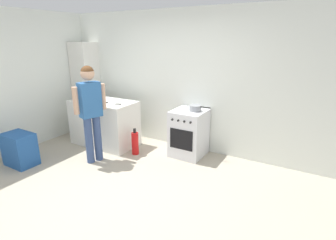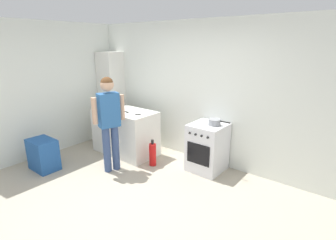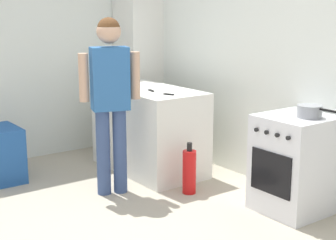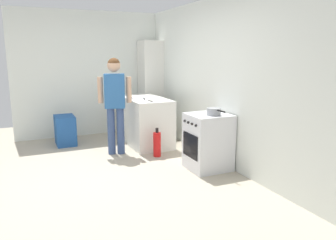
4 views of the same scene
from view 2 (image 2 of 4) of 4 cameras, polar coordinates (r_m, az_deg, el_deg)
name	(u,v)px [view 2 (image 2 of 4)]	position (r m, az deg, el deg)	size (l,w,h in m)	color
ground_plane	(129,202)	(3.98, -8.53, -17.24)	(8.00, 8.00, 0.00)	#ADA38E
back_wall	(203,93)	(4.92, 7.67, 5.86)	(6.00, 0.10, 2.60)	silver
side_wall_left	(51,89)	(5.77, -24.13, 6.15)	(0.10, 3.10, 2.60)	silver
counter_unit	(125,132)	(5.41, -9.27, -2.54)	(1.30, 0.70, 0.90)	silver
oven_left	(207,147)	(4.68, 8.57, -5.89)	(0.58, 0.62, 0.85)	silver
pot	(215,122)	(4.50, 10.11, -0.46)	(0.39, 0.21, 0.11)	gray
knife_paring	(137,114)	(4.94, -6.87, 1.23)	(0.20, 0.10, 0.01)	silver
knife_carving	(112,112)	(5.19, -12.05, 1.73)	(0.33, 0.10, 0.01)	silver
knife_bread	(124,111)	(5.21, -9.53, 1.93)	(0.35, 0.11, 0.01)	silver
person	(109,116)	(4.54, -12.71, 0.79)	(0.30, 0.55, 1.66)	#384C7A
fire_extinguisher	(153,154)	(4.88, -3.37, -7.46)	(0.13, 0.13, 0.50)	red
recycling_crate_lower	(44,162)	(5.26, -25.33, -8.21)	(0.52, 0.36, 0.28)	#235193
recycling_crate_upper	(42,147)	(5.15, -25.71, -5.37)	(0.52, 0.36, 0.28)	#235193
larder_cabinet	(112,96)	(6.27, -12.15, 5.15)	(0.48, 0.44, 2.00)	silver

